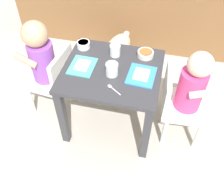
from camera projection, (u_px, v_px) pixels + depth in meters
The scene contains 12 objects.
ground_plane at pixel (112, 120), 1.81m from camera, with size 7.00×7.00×0.00m, color #B2ADA3.
dining_table at pixel (112, 81), 1.54m from camera, with size 0.56×0.50×0.47m.
seated_child_left at pixel (43, 59), 1.59m from camera, with size 0.31×0.31×0.69m.
seated_child_right at pixel (189, 89), 1.44m from camera, with size 0.30×0.30×0.67m.
dog at pixel (115, 51), 2.01m from camera, with size 0.24×0.46×0.32m.
food_tray_left at pixel (82, 66), 1.48m from camera, with size 0.14×0.17×0.02m.
food_tray_right at pixel (141, 75), 1.43m from camera, with size 0.16×0.18×0.02m.
water_cup_left at pixel (112, 70), 1.42m from camera, with size 0.07×0.07×0.07m.
water_cup_right at pixel (115, 51), 1.54m from camera, with size 0.06×0.06×0.07m.
cereal_bowl_left_side at pixel (83, 45), 1.60m from camera, with size 0.08×0.08×0.04m.
veggie_bowl_far at pixel (145, 54), 1.54m from camera, with size 0.10×0.10×0.03m.
spoon_by_left_tray at pixel (113, 89), 1.36m from camera, with size 0.09×0.07×0.01m.
Camera 1 is at (0.25, -1.07, 1.45)m, focal length 41.39 mm.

